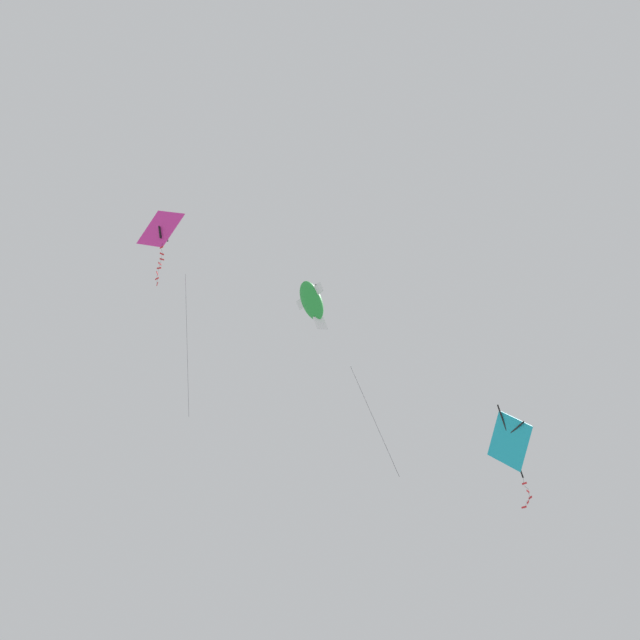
% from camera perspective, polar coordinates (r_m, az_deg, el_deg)
% --- Properties ---
extents(kite_delta_far_centre, '(2.22, 2.72, 9.69)m').
position_cam_1_polar(kite_delta_far_centre, '(39.15, -9.07, 5.02)').
color(kite_delta_far_centre, '#DB2D93').
extents(kite_diamond_highest, '(1.28, 2.28, 3.59)m').
position_cam_1_polar(kite_diamond_highest, '(34.58, 10.81, -6.82)').
color(kite_diamond_highest, '#1EB2C6').
extents(kite_fish_upper_right, '(2.81, 2.97, 7.18)m').
position_cam_1_polar(kite_fish_upper_right, '(29.89, -0.48, 1.09)').
color(kite_fish_upper_right, green).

